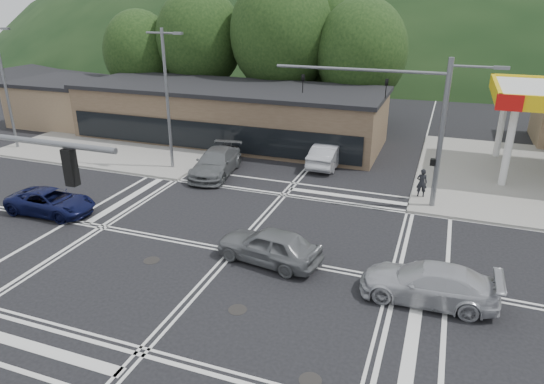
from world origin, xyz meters
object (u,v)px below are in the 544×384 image
(car_blue_west, at_px, (51,202))
(car_silver_east, at_px, (429,283))
(car_grey_center, at_px, (269,245))
(pedestrian, at_px, (422,183))
(car_northbound, at_px, (216,163))
(car_queue_a, at_px, (328,154))
(car_queue_b, at_px, (339,141))

(car_blue_west, xyz_separation_m, car_silver_east, (19.27, -1.44, 0.08))
(car_silver_east, bearing_deg, car_grey_center, -95.75)
(car_blue_west, bearing_deg, pedestrian, -65.91)
(car_northbound, bearing_deg, car_blue_west, -129.94)
(car_blue_west, relative_size, pedestrian, 2.87)
(car_queue_a, xyz_separation_m, pedestrian, (6.40, -3.93, 0.17))
(car_queue_a, bearing_deg, car_grey_center, 95.57)
(pedestrian, bearing_deg, car_queue_b, -61.04)
(car_northbound, bearing_deg, pedestrian, -5.48)
(car_grey_center, bearing_deg, car_queue_a, -167.74)
(car_grey_center, distance_m, car_queue_b, 17.28)
(car_grey_center, distance_m, pedestrian, 11.15)
(car_silver_east, xyz_separation_m, car_northbound, (-13.75, 9.94, 0.07))
(car_grey_center, height_order, car_queue_b, car_grey_center)
(car_blue_west, relative_size, car_northbound, 0.85)
(car_silver_east, xyz_separation_m, car_queue_b, (-7.50, 17.90, -0.02))
(car_queue_b, distance_m, pedestrian, 10.03)
(car_northbound, bearing_deg, car_queue_a, 26.89)
(car_silver_east, bearing_deg, car_northbound, -126.11)
(car_queue_b, height_order, car_northbound, car_northbound)
(car_silver_east, relative_size, pedestrian, 3.08)
(car_grey_center, height_order, car_silver_east, car_grey_center)
(car_grey_center, bearing_deg, pedestrian, 158.69)
(car_grey_center, distance_m, car_queue_a, 13.57)
(car_queue_a, bearing_deg, car_blue_west, 49.39)
(car_grey_center, height_order, pedestrian, pedestrian)
(car_blue_west, bearing_deg, car_northbound, -34.70)
(car_silver_east, height_order, pedestrian, pedestrian)
(car_grey_center, bearing_deg, car_silver_east, 93.54)
(car_northbound, bearing_deg, car_silver_east, -42.79)
(car_silver_east, relative_size, car_queue_b, 1.20)
(car_grey_center, xyz_separation_m, car_silver_east, (6.64, -0.64, -0.05))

